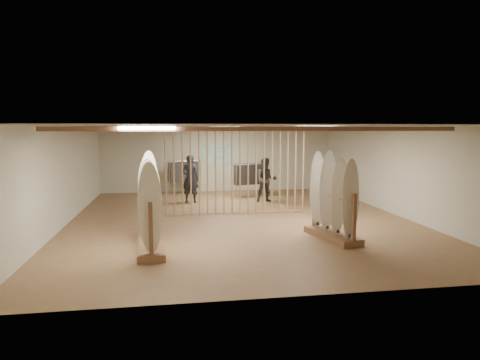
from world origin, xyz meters
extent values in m
plane|color=#8C6543|center=(0.00, 0.00, 0.00)|extent=(12.00, 12.00, 0.00)
plane|color=gray|center=(0.00, 0.00, 2.80)|extent=(12.00, 12.00, 0.00)
plane|color=beige|center=(0.00, 6.00, 1.40)|extent=(12.00, 0.00, 12.00)
plane|color=beige|center=(0.00, -6.00, 1.40)|extent=(12.00, 0.00, 12.00)
plane|color=beige|center=(-5.00, 0.00, 1.40)|extent=(0.00, 12.00, 12.00)
plane|color=beige|center=(5.00, 0.00, 1.40)|extent=(0.00, 12.00, 12.00)
cube|color=brown|center=(0.00, 0.00, 2.72)|extent=(9.50, 6.12, 0.10)
cube|color=white|center=(0.00, 0.00, 2.74)|extent=(1.20, 0.35, 0.06)
cylinder|color=#A17C4E|center=(-2.20, 0.80, 1.40)|extent=(0.05, 0.05, 2.78)
cylinder|color=#A17C4E|center=(-1.94, 0.80, 1.40)|extent=(0.05, 0.05, 2.78)
cylinder|color=#A17C4E|center=(-1.68, 0.80, 1.40)|extent=(0.05, 0.05, 2.78)
cylinder|color=#A17C4E|center=(-1.42, 0.80, 1.40)|extent=(0.05, 0.05, 2.78)
cylinder|color=#A17C4E|center=(-1.16, 0.80, 1.40)|extent=(0.05, 0.05, 2.78)
cylinder|color=#A17C4E|center=(-0.91, 0.80, 1.40)|extent=(0.05, 0.05, 2.78)
cylinder|color=#A17C4E|center=(-0.65, 0.80, 1.40)|extent=(0.05, 0.05, 2.78)
cylinder|color=#A17C4E|center=(-0.39, 0.80, 1.40)|extent=(0.05, 0.05, 2.78)
cylinder|color=#A17C4E|center=(-0.13, 0.80, 1.40)|extent=(0.05, 0.05, 2.78)
cylinder|color=#A17C4E|center=(0.13, 0.80, 1.40)|extent=(0.05, 0.05, 2.78)
cylinder|color=#A17C4E|center=(0.39, 0.80, 1.40)|extent=(0.05, 0.05, 2.78)
cylinder|color=#A17C4E|center=(0.65, 0.80, 1.40)|extent=(0.05, 0.05, 2.78)
cylinder|color=#A17C4E|center=(0.91, 0.80, 1.40)|extent=(0.05, 0.05, 2.78)
cylinder|color=#A17C4E|center=(1.16, 0.80, 1.40)|extent=(0.05, 0.05, 2.78)
cylinder|color=#A17C4E|center=(1.42, 0.80, 1.40)|extent=(0.05, 0.05, 2.78)
cylinder|color=#A17C4E|center=(1.68, 0.80, 1.40)|extent=(0.05, 0.05, 2.78)
cylinder|color=#A17C4E|center=(1.94, 0.80, 1.40)|extent=(0.05, 0.05, 2.78)
cylinder|color=#A17C4E|center=(2.20, 0.80, 1.40)|extent=(0.05, 0.05, 2.78)
cube|color=#38A1C4|center=(0.00, 5.98, 1.60)|extent=(1.40, 0.03, 0.90)
cube|color=brown|center=(-2.52, -2.61, 0.08)|extent=(0.75, 2.63, 0.16)
cylinder|color=black|center=(-2.52, -2.61, 1.05)|extent=(0.18, 2.55, 0.01)
ellipsoid|color=silver|center=(-2.45, -3.71, 1.13)|extent=(0.51, 0.10, 1.94)
ellipsoid|color=white|center=(-2.48, -3.27, 1.13)|extent=(0.51, 0.10, 1.94)
ellipsoid|color=silver|center=(-2.51, -2.83, 1.13)|extent=(0.51, 0.10, 1.94)
ellipsoid|color=white|center=(-2.53, -2.39, 1.13)|extent=(0.51, 0.10, 1.94)
ellipsoid|color=silver|center=(-2.56, -1.95, 1.13)|extent=(0.51, 0.10, 1.94)
ellipsoid|color=white|center=(-2.59, -1.51, 1.13)|extent=(0.51, 0.10, 1.94)
cube|color=brown|center=(1.92, -2.57, 0.08)|extent=(0.96, 1.88, 0.16)
cylinder|color=black|center=(1.92, -2.57, 1.05)|extent=(0.40, 1.71, 0.01)
ellipsoid|color=silver|center=(2.07, -3.25, 1.12)|extent=(0.50, 0.17, 1.93)
ellipsoid|color=silver|center=(1.97, -2.80, 1.12)|extent=(0.50, 0.17, 1.93)
ellipsoid|color=white|center=(1.87, -2.34, 1.12)|extent=(0.50, 0.17, 1.93)
ellipsoid|color=silver|center=(1.77, -1.89, 1.12)|extent=(0.50, 0.17, 1.93)
cylinder|color=silver|center=(-1.52, 5.40, 1.38)|extent=(1.29, 0.37, 0.03)
cube|color=black|center=(-1.52, 5.40, 0.93)|extent=(1.28, 0.64, 0.81)
cylinder|color=silver|center=(-1.52, 5.40, 0.71)|extent=(0.03, 0.03, 1.42)
cylinder|color=silver|center=(1.01, 4.13, 1.35)|extent=(1.24, 0.43, 0.03)
cube|color=black|center=(1.01, 4.13, 0.90)|extent=(1.25, 0.69, 0.79)
cylinder|color=silver|center=(1.01, 4.13, 0.70)|extent=(0.03, 0.03, 1.39)
imported|color=black|center=(-1.34, 3.25, 1.00)|extent=(0.84, 0.68, 2.00)
imported|color=#312D25|center=(1.45, 2.92, 0.93)|extent=(0.96, 0.79, 1.86)
camera|label=1|loc=(-1.98, -12.48, 2.73)|focal=32.00mm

